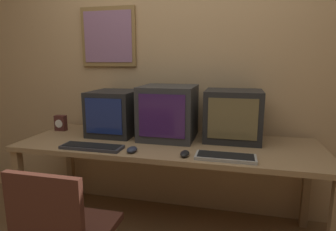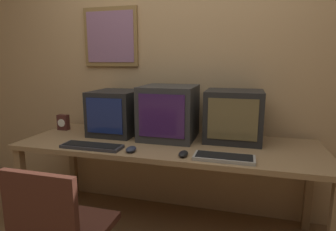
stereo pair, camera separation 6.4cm
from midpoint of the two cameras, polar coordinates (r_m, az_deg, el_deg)
wall_back at (r=2.51m, az=1.64°, el=9.70°), size 8.00×0.08×2.60m
desk at (r=2.17m, az=-0.85°, el=-7.15°), size 2.26×0.77×0.75m
monitor_left at (r=2.41m, az=-11.55°, el=0.58°), size 0.37×0.41×0.37m
monitor_center at (r=2.23m, az=-0.74°, el=0.67°), size 0.42×0.43×0.42m
monitor_right at (r=2.22m, az=12.23°, el=-0.00°), size 0.43×0.36×0.39m
keyboard_main at (r=2.08m, az=-16.05°, el=-6.13°), size 0.44×0.14×0.03m
keyboard_side at (r=1.83m, az=10.61°, el=-8.27°), size 0.38×0.15×0.03m
mouse_near_keyboard at (r=1.95m, az=-8.29°, el=-6.87°), size 0.07×0.10×0.04m
mouse_far_corner at (r=1.85m, az=2.43°, el=-7.75°), size 0.06×0.11×0.03m
desk_clock at (r=2.68m, az=-21.62°, el=-1.43°), size 0.10×0.06×0.14m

